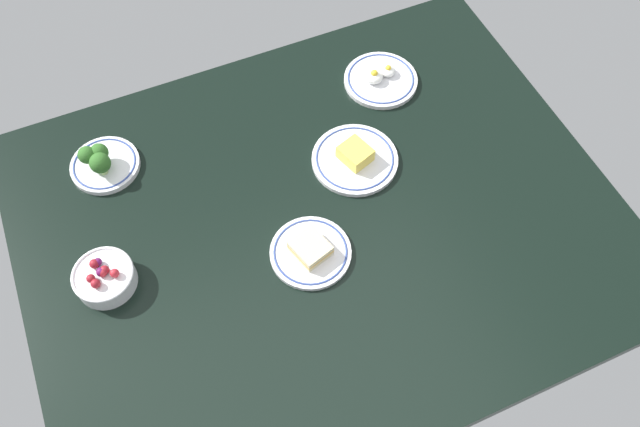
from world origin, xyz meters
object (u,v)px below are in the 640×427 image
object	(u,v)px
plate_sandwich	(311,251)
plate_eggs	(380,79)
plate_cheese	(355,158)
bowl_berries	(104,277)
plate_broccoli	(102,162)

from	to	relation	value
plate_sandwich	plate_eggs	bearing A→B (deg)	-132.96
plate_cheese	plate_eggs	bearing A→B (deg)	-129.70
plate_eggs	bowl_berries	distance (cm)	88.41
plate_broccoli	plate_sandwich	world-z (taller)	plate_broccoli
plate_eggs	bowl_berries	size ratio (longest dim) A/B	1.46
bowl_berries	plate_cheese	size ratio (longest dim) A/B	0.63
bowl_berries	plate_cheese	distance (cm)	66.04
bowl_berries	plate_sandwich	bearing A→B (deg)	165.56
plate_eggs	plate_cheese	xyz separation A→B (cm)	(17.77, 21.40, 0.14)
plate_broccoli	plate_eggs	size ratio (longest dim) A/B	0.86
plate_broccoli	plate_cheese	xyz separation A→B (cm)	(-58.52, 23.13, -1.43)
plate_eggs	bowl_berries	bearing A→B (deg)	19.60
plate_eggs	plate_cheese	bearing A→B (deg)	50.30
plate_broccoli	plate_sandwich	size ratio (longest dim) A/B	0.91
bowl_berries	plate_sandwich	xyz separation A→B (cm)	(-44.90, 11.56, -1.56)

